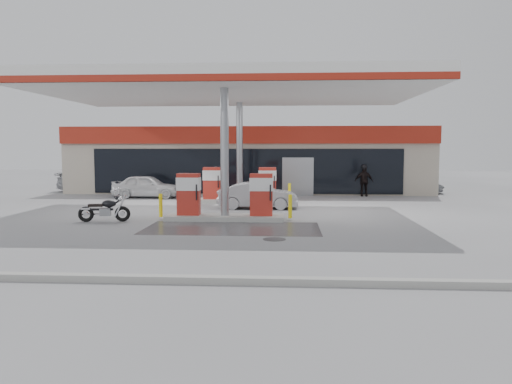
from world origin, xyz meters
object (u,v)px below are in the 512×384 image
pump_island_near (225,201)px  biker_walking (364,181)px  hatchback_silver (258,196)px  parked_car_right (412,185)px  parked_motorcycle (105,210)px  attendant (216,183)px  parked_car_left (92,182)px  pump_island_far (240,189)px  sedan_white (147,186)px

pump_island_near → biker_walking: size_ratio=2.98×
hatchback_silver → parked_car_right: (8.94, 8.40, -0.08)m
parked_motorcycle → parked_car_right: bearing=33.7°
pump_island_near → attendant: pump_island_near is taller
attendant → parked_car_left: attendant is taller
pump_island_near → hatchback_silver: size_ratio=1.42×
parked_motorcycle → parked_car_left: size_ratio=0.46×
pump_island_far → sedan_white: pump_island_far is taller
sedan_white → parked_car_left: (-4.63, 3.80, -0.03)m
parked_car_right → parked_motorcycle: bearing=137.0°
sedan_white → parked_car_right: (15.37, 3.80, -0.12)m
parked_motorcycle → hatchback_silver: 7.01m
pump_island_near → biker_walking: 11.90m
pump_island_near → parked_motorcycle: size_ratio=2.67×
attendant → hatchback_silver: size_ratio=0.48×
parked_car_left → biker_walking: size_ratio=2.44×
pump_island_near → hatchback_silver: bearing=73.6°
sedan_white → biker_walking: 12.23m
biker_walking → attendant: bearing=-163.2°
parked_motorcycle → parked_car_left: 13.96m
attendant → parked_car_right: (11.43, 4.22, -0.35)m
pump_island_near → biker_walking: bearing=55.4°
sedan_white → parked_car_left: size_ratio=0.90×
pump_island_far → hatchback_silver: (1.06, -2.40, -0.11)m
biker_walking → sedan_white: bearing=-169.6°
attendant → parked_motorcycle: bearing=175.9°
sedan_white → attendant: 3.97m
pump_island_near → pump_island_far: 6.00m
sedan_white → pump_island_near: bearing=-146.8°
pump_island_near → hatchback_silver: pump_island_near is taller
parked_car_right → attendant: bearing=115.7°
pump_island_far → sedan_white: size_ratio=1.37×
attendant → hatchback_silver: attendant is taller
parked_car_left → parked_car_right: 20.00m
parked_motorcycle → parked_car_right: (14.41, 12.79, 0.08)m
pump_island_far → biker_walking: (6.76, 3.80, 0.15)m
parked_car_right → biker_walking: bearing=129.6°
attendant → parked_car_right: attendant is taller
sedan_white → attendant: attendant is taller
hatchback_silver → parked_car_left: bearing=52.4°
parked_motorcycle → biker_walking: bearing=35.6°
pump_island_near → parked_motorcycle: 4.49m
pump_island_far → attendant: (-1.43, 1.78, 0.16)m
parked_car_right → parked_car_left: bearing=95.4°
parked_motorcycle → attendant: (2.98, 8.57, 0.43)m
pump_island_far → parked_car_right: size_ratio=1.38×
attendant → sedan_white: bearing=98.9°
pump_island_far → attendant: bearing=128.7°
parked_car_right → pump_island_far: bearing=126.4°
pump_island_near → parked_motorcycle: pump_island_near is taller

